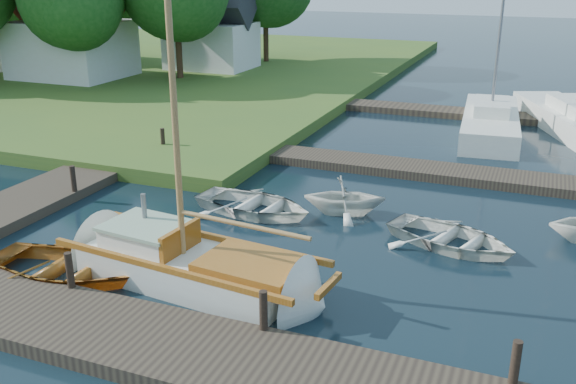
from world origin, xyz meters
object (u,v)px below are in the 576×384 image
at_px(tender_c, 452,234).
at_px(marina_boat_2, 490,120).
at_px(mooring_post_2, 263,310).
at_px(tender_b, 345,194).
at_px(mooring_post_4, 73,179).
at_px(sailboat, 197,270).
at_px(mooring_post_3, 515,362).
at_px(mooring_post_1, 70,270).
at_px(tender_a, 254,201).
at_px(house_c, 211,35).
at_px(marina_boat_3, 574,120).
at_px(dinghy, 62,262).
at_px(house_a, 70,34).
at_px(mooring_post_5, 163,139).

bearing_deg(tender_c, marina_boat_2, 20.24).
xyz_separation_m(mooring_post_2, tender_b, (-0.55, 7.00, -0.09)).
distance_m(mooring_post_4, tender_c, 11.20).
relative_size(sailboat, tender_b, 4.23).
bearing_deg(marina_boat_2, mooring_post_3, -178.26).
relative_size(mooring_post_1, tender_b, 0.34).
bearing_deg(tender_a, house_c, 38.26).
bearing_deg(marina_boat_3, mooring_post_4, 114.34).
distance_m(mooring_post_2, mooring_post_4, 9.86).
bearing_deg(marina_boat_2, tender_a, 151.20).
distance_m(mooring_post_2, tender_b, 7.02).
xyz_separation_m(mooring_post_3, sailboat, (-6.86, 1.64, -0.36)).
xyz_separation_m(mooring_post_2, dinghy, (-5.37, 0.75, -0.31)).
xyz_separation_m(tender_a, house_a, (-18.51, 14.95, 2.59)).
xyz_separation_m(mooring_post_3, tender_a, (-7.49, 6.05, -0.33)).
relative_size(sailboat, house_c, 1.86).
bearing_deg(marina_boat_2, marina_boat_3, -71.89).
bearing_deg(mooring_post_4, tender_b, 14.13).
distance_m(mooring_post_4, tender_b, 8.20).
bearing_deg(house_c, sailboat, -62.61).
bearing_deg(dinghy, marina_boat_2, -25.01).
xyz_separation_m(dinghy, house_c, (-10.13, 26.25, 2.19)).
xyz_separation_m(mooring_post_5, tender_b, (7.95, -3.00, -0.09)).
relative_size(tender_b, marina_boat_3, 0.19).
bearing_deg(mooring_post_1, marina_boat_3, 62.33).
bearing_deg(mooring_post_5, tender_b, -20.65).
bearing_deg(tender_c, tender_a, 106.83).
distance_m(mooring_post_4, house_c, 23.16).
relative_size(mooring_post_1, dinghy, 0.21).
distance_m(tender_b, marina_boat_3, 14.08).
xyz_separation_m(dinghy, marina_boat_3, (11.14, 18.84, 0.19)).
height_order(tender_b, marina_boat_2, marina_boat_2).
relative_size(tender_c, house_a, 0.53).
relative_size(mooring_post_5, dinghy, 0.21).
bearing_deg(mooring_post_3, sailboat, 166.54).
bearing_deg(mooring_post_3, marina_boat_2, 96.38).
height_order(marina_boat_2, marina_boat_3, marina_boat_3).
relative_size(mooring_post_3, tender_a, 0.22).
xyz_separation_m(mooring_post_3, marina_boat_3, (1.27, 19.59, -0.13)).
distance_m(marina_boat_2, marina_boat_3, 3.59).
bearing_deg(house_a, house_c, 45.00).
distance_m(dinghy, tender_b, 7.90).
xyz_separation_m(mooring_post_4, house_c, (-7.00, 22.00, 1.88)).
relative_size(mooring_post_1, house_a, 0.13).
relative_size(mooring_post_2, tender_a, 0.22).
bearing_deg(sailboat, marina_boat_2, 79.85).
bearing_deg(tender_a, tender_b, -61.35).
height_order(mooring_post_4, house_c, house_c).
bearing_deg(tender_b, marina_boat_2, -31.07).
distance_m(mooring_post_4, tender_a, 5.62).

